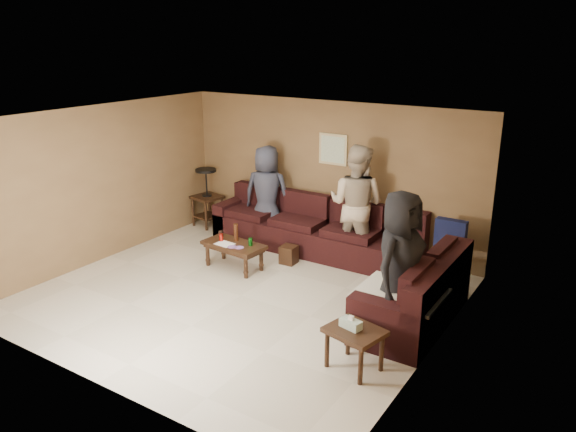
% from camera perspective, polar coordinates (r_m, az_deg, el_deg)
% --- Properties ---
extents(room, '(5.60, 5.50, 2.50)m').
position_cam_1_polar(room, '(7.48, -5.15, 3.46)').
color(room, beige).
rests_on(room, ground).
extents(sectional_sofa, '(4.65, 2.90, 0.97)m').
position_cam_1_polar(sectional_sofa, '(8.70, 5.52, -3.70)').
color(sectional_sofa, black).
rests_on(sectional_sofa, ground).
extents(coffee_table, '(1.03, 0.58, 0.70)m').
position_cam_1_polar(coffee_table, '(8.85, -5.54, -3.12)').
color(coffee_table, black).
rests_on(coffee_table, ground).
extents(end_table_left, '(0.58, 0.58, 1.12)m').
position_cam_1_polar(end_table_left, '(10.80, -8.22, 1.99)').
color(end_table_left, black).
rests_on(end_table_left, ground).
extents(side_table_right, '(0.68, 0.60, 0.63)m').
position_cam_1_polar(side_table_right, '(6.27, 6.74, -11.88)').
color(side_table_right, black).
rests_on(side_table_right, ground).
extents(waste_bin, '(0.26, 0.26, 0.29)m').
position_cam_1_polar(waste_bin, '(9.06, 0.08, -3.94)').
color(waste_bin, black).
rests_on(waste_bin, ground).
extents(wall_art, '(0.52, 0.04, 0.52)m').
position_cam_1_polar(wall_art, '(9.45, 4.60, 6.77)').
color(wall_art, tan).
rests_on(wall_art, ground).
extents(person_left, '(0.96, 0.77, 1.71)m').
position_cam_1_polar(person_left, '(9.88, -2.15, 2.28)').
color(person_left, '#303343').
rests_on(person_left, ground).
extents(person_middle, '(0.96, 0.76, 1.92)m').
position_cam_1_polar(person_middle, '(8.96, 6.94, 1.19)').
color(person_middle, '#BEA98D').
rests_on(person_middle, ground).
extents(person_right, '(0.67, 0.94, 1.82)m').
position_cam_1_polar(person_right, '(6.88, 11.22, -4.77)').
color(person_right, black).
rests_on(person_right, ground).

